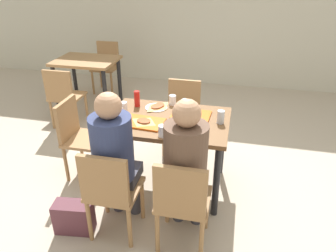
{
  "coord_description": "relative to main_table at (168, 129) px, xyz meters",
  "views": [
    {
      "loc": [
        0.59,
        -2.6,
        2.06
      ],
      "look_at": [
        0.0,
        0.0,
        0.68
      ],
      "focal_mm": 34.27,
      "sensor_mm": 36.0,
      "label": 1
    }
  ],
  "objects": [
    {
      "name": "pizza_slice_b",
      "position": [
        0.19,
        0.13,
        0.13
      ],
      "size": [
        0.23,
        0.23,
        0.02
      ],
      "color": "#DBAD60",
      "rests_on": "tray_red_far"
    },
    {
      "name": "condiment_bottle",
      "position": [
        -0.37,
        0.22,
        0.18
      ],
      "size": [
        0.06,
        0.06,
        0.16
      ],
      "primitive_type": "cylinder",
      "color": "red",
      "rests_on": "main_table"
    },
    {
      "name": "chair_near_left",
      "position": [
        -0.28,
        -0.78,
        -0.16
      ],
      "size": [
        0.4,
        0.4,
        0.84
      ],
      "color": "#9E7247",
      "rests_on": "ground_plane"
    },
    {
      "name": "main_table",
      "position": [
        0.0,
        0.0,
        0.0
      ],
      "size": [
        1.13,
        0.78,
        0.75
      ],
      "color": "brown",
      "rests_on": "ground_plane"
    },
    {
      "name": "handbag",
      "position": [
        -0.63,
        -0.79,
        -0.51
      ],
      "size": [
        0.34,
        0.2,
        0.28
      ],
      "primitive_type": "cube",
      "rotation": [
        0.0,
        0.0,
        0.13
      ],
      "color": "#592D38",
      "rests_on": "ground_plane"
    },
    {
      "name": "paper_plate_near_edge",
      "position": [
        0.17,
        -0.22,
        0.11
      ],
      "size": [
        0.22,
        0.22,
        0.01
      ],
      "primitive_type": "cylinder",
      "color": "white",
      "rests_on": "main_table"
    },
    {
      "name": "paper_plate_center",
      "position": [
        -0.17,
        0.22,
        0.11
      ],
      "size": [
        0.22,
        0.22,
        0.01
      ],
      "primitive_type": "cylinder",
      "color": "white",
      "rests_on": "main_table"
    },
    {
      "name": "pizza_slice_a",
      "position": [
        -0.19,
        -0.14,
        0.13
      ],
      "size": [
        0.22,
        0.2,
        0.02
      ],
      "color": "#DBAD60",
      "rests_on": "tray_red_near"
    },
    {
      "name": "plastic_cup_d",
      "position": [
        0.11,
        0.25,
        0.15
      ],
      "size": [
        0.07,
        0.07,
        0.1
      ],
      "primitive_type": "cylinder",
      "color": "white",
      "rests_on": "main_table"
    },
    {
      "name": "background_chair_far",
      "position": [
        -1.63,
        2.42,
        -0.16
      ],
      "size": [
        0.4,
        0.4,
        0.84
      ],
      "color": "#9E7247",
      "rests_on": "ground_plane"
    },
    {
      "name": "tray_red_far",
      "position": [
        0.2,
        0.12,
        0.11
      ],
      "size": [
        0.37,
        0.28,
        0.02
      ],
      "primitive_type": "cube",
      "rotation": [
        0.0,
        0.0,
        -0.05
      ],
      "color": "#D85914",
      "rests_on": "main_table"
    },
    {
      "name": "person_in_red",
      "position": [
        -0.28,
        -0.64,
        0.08
      ],
      "size": [
        0.32,
        0.42,
        1.25
      ],
      "color": "#383842",
      "rests_on": "ground_plane"
    },
    {
      "name": "ground_plane",
      "position": [
        0.0,
        0.0,
        -0.66
      ],
      "size": [
        10.0,
        10.0,
        0.02
      ],
      "primitive_type": "cube",
      "color": "#B7A893"
    },
    {
      "name": "plastic_cup_a",
      "position": [
        -0.03,
        0.33,
        0.15
      ],
      "size": [
        0.07,
        0.07,
        0.1
      ],
      "primitive_type": "cylinder",
      "color": "white",
      "rests_on": "main_table"
    },
    {
      "name": "background_table",
      "position": [
        -1.63,
        1.68,
        -0.02
      ],
      "size": [
        0.9,
        0.7,
        0.75
      ],
      "color": "#9E7247",
      "rests_on": "ground_plane"
    },
    {
      "name": "chair_near_right",
      "position": [
        0.28,
        -0.78,
        -0.16
      ],
      "size": [
        0.4,
        0.4,
        0.84
      ],
      "color": "#9E7247",
      "rests_on": "ground_plane"
    },
    {
      "name": "plastic_cup_c",
      "position": [
        -0.45,
        0.06,
        0.15
      ],
      "size": [
        0.07,
        0.07,
        0.1
      ],
      "primitive_type": "cylinder",
      "color": "white",
      "rests_on": "main_table"
    },
    {
      "name": "back_wall",
      "position": [
        0.0,
        3.2,
        0.75
      ],
      "size": [
        10.0,
        0.1,
        2.8
      ],
      "primitive_type": "cube",
      "color": "beige",
      "rests_on": "ground_plane"
    },
    {
      "name": "tray_red_near",
      "position": [
        -0.2,
        -0.14,
        0.11
      ],
      "size": [
        0.38,
        0.29,
        0.02
      ],
      "primitive_type": "cube",
      "rotation": [
        0.0,
        0.0,
        -0.08
      ],
      "color": "#D85914",
      "rests_on": "main_table"
    },
    {
      "name": "plastic_cup_b",
      "position": [
        0.03,
        -0.33,
        0.15
      ],
      "size": [
        0.07,
        0.07,
        0.1
      ],
      "primitive_type": "cylinder",
      "color": "white",
      "rests_on": "main_table"
    },
    {
      "name": "person_in_brown_jacket",
      "position": [
        0.28,
        -0.64,
        0.08
      ],
      "size": [
        0.32,
        0.42,
        1.25
      ],
      "color": "#383842",
      "rests_on": "ground_plane"
    },
    {
      "name": "pizza_slice_c",
      "position": [
        -0.16,
        0.22,
        0.12
      ],
      "size": [
        0.24,
        0.28,
        0.02
      ],
      "color": "#DBAD60",
      "rests_on": "paper_plate_center"
    },
    {
      "name": "chair_far_side",
      "position": [
        0.0,
        0.78,
        -0.16
      ],
      "size": [
        0.4,
        0.4,
        0.84
      ],
      "color": "#9E7247",
      "rests_on": "ground_plane"
    },
    {
      "name": "background_chair_near",
      "position": [
        -1.63,
        0.95,
        -0.16
      ],
      "size": [
        0.4,
        0.4,
        0.84
      ],
      "color": "#9E7247",
      "rests_on": "ground_plane"
    },
    {
      "name": "foil_bundle",
      "position": [
        -0.48,
        -0.02,
        0.15
      ],
      "size": [
        0.1,
        0.1,
        0.1
      ],
      "primitive_type": "sphere",
      "color": "silver",
      "rests_on": "main_table"
    },
    {
      "name": "chair_left_end",
      "position": [
        -0.95,
        0.0,
        -0.16
      ],
      "size": [
        0.4,
        0.4,
        0.84
      ],
      "color": "#9E7247",
      "rests_on": "ground_plane"
    },
    {
      "name": "soda_can",
      "position": [
        0.48,
        0.02,
        0.17
      ],
      "size": [
        0.07,
        0.07,
        0.12
      ],
      "primitive_type": "cylinder",
      "color": "#B7BCC6",
      "rests_on": "main_table"
    }
  ]
}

